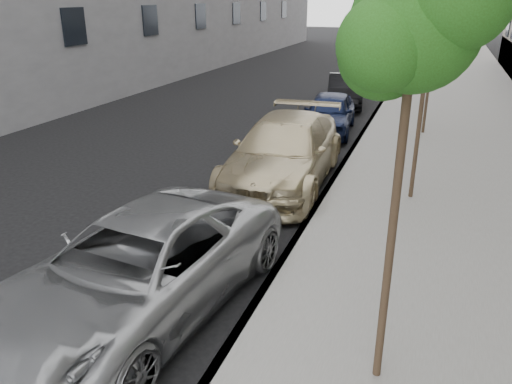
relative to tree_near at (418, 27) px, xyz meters
The scene contains 10 objects.
sidewalk 22.94m from the tree_near, 87.27° to the left, with size 6.40×72.00×0.14m, color gray.
curb 23.00m from the tree_near, 95.21° to the left, with size 0.15×72.00×0.14m, color #9E9B93.
tree_near is the anchor object (origin of this frame).
tree_mid 6.51m from the tree_near, 90.00° to the left, with size 1.70×1.50×4.84m.
tree_far 13.01m from the tree_near, 90.00° to the left, with size 1.64×1.44×4.71m.
minivan 5.20m from the tree_near, behind, with size 2.60×5.64×1.57m, color #9D9FA2.
suv 8.32m from the tree_near, 116.21° to the left, with size 2.42×5.96×1.73m, color beige.
sedan_blue 13.39m from the tree_near, 104.98° to the left, with size 1.69×4.20×1.43m, color #111A3A.
sedan_black 18.03m from the tree_near, 101.87° to the left, with size 1.48×4.26×1.40m, color black.
sedan_rear 22.78m from the tree_near, 99.84° to the left, with size 1.72×4.24×1.23m, color gray.
Camera 1 is at (3.48, -3.85, 4.69)m, focal length 35.00 mm.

